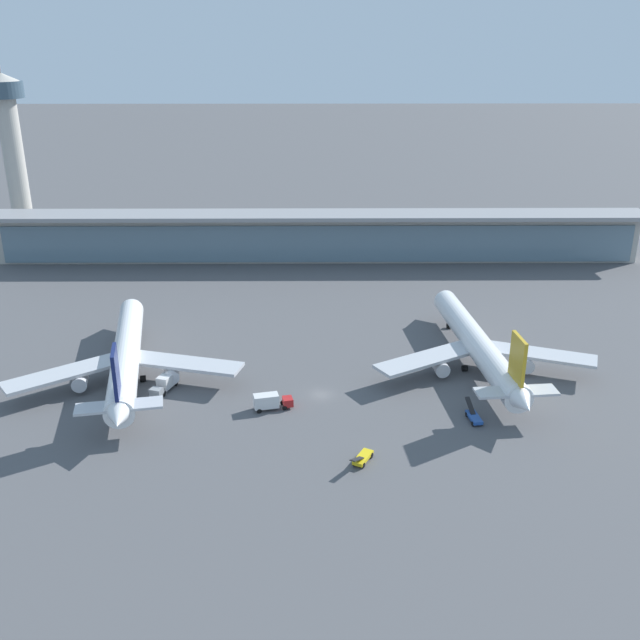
# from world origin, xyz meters

# --- Properties ---
(ground_plane) EXTENTS (1200.00, 1200.00, 0.00)m
(ground_plane) POSITION_xyz_m (0.00, 0.00, 0.00)
(ground_plane) COLOR #515154
(airliner_left_stand) EXTENTS (45.87, 60.39, 16.16)m
(airliner_left_stand) POSITION_xyz_m (-39.19, 6.94, 5.09)
(airliner_left_stand) COLOR white
(airliner_left_stand) RESTS_ON ground
(airliner_centre_stand) EXTENTS (46.50, 60.72, 16.16)m
(airliner_centre_stand) POSITION_xyz_m (32.96, 12.08, 5.09)
(airliner_centre_stand) COLOR white
(airliner_centre_stand) RESTS_ON ground
(service_truck_near_nose_yellow) EXTENTS (4.35, 6.65, 2.70)m
(service_truck_near_nose_yellow) POSITION_xyz_m (6.65, -23.76, 0.81)
(service_truck_near_nose_yellow) COLOR yellow
(service_truck_near_nose_yellow) RESTS_ON ground
(service_truck_under_wing_blue) EXTENTS (2.49, 6.92, 2.70)m
(service_truck_under_wing_blue) POSITION_xyz_m (27.81, -10.19, 0.81)
(service_truck_under_wing_blue) COLOR #234C9E
(service_truck_under_wing_blue) RESTS_ON ground
(service_truck_by_tail_grey) EXTENTS (4.63, 7.65, 3.10)m
(service_truck_by_tail_grey) POSITION_xyz_m (-30.69, 2.13, 1.69)
(service_truck_by_tail_grey) COLOR gray
(service_truck_by_tail_grey) RESTS_ON ground
(service_truck_on_taxiway_red) EXTENTS (7.63, 3.90, 3.10)m
(service_truck_on_taxiway_red) POSITION_xyz_m (-9.49, -5.72, 1.69)
(service_truck_on_taxiway_red) COLOR #B21E1E
(service_truck_on_taxiway_red) RESTS_ON ground
(terminal_building) EXTENTS (197.53, 12.80, 15.20)m
(terminal_building) POSITION_xyz_m (0.00, 88.69, 7.87)
(terminal_building) COLOR #B2ADA3
(terminal_building) RESTS_ON ground
(control_tower) EXTENTS (12.00, 12.00, 59.15)m
(control_tower) POSITION_xyz_m (-96.42, 106.63, 32.40)
(control_tower) COLOR #B2ADA3
(control_tower) RESTS_ON ground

